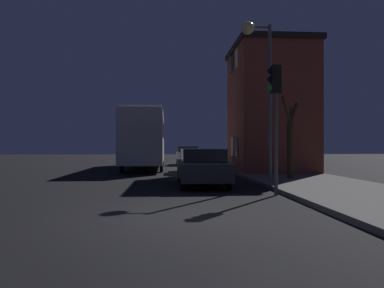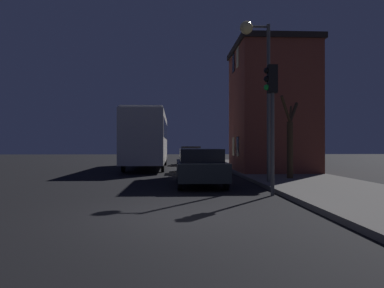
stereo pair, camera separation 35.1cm
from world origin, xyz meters
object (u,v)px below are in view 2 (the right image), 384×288
Objects in this scene: streetlamp at (257,61)px; car_far_lane at (190,155)px; traffic_light at (271,102)px; bare_tree at (290,141)px; car_mid_lane at (195,160)px; bus at (148,136)px; car_near_lane at (200,166)px.

streetlamp reaches higher than car_far_lane.
traffic_light reaches higher than bare_tree.
traffic_light is 10.76m from car_mid_lane.
car_mid_lane is (-1.83, 10.36, -2.25)m from traffic_light.
car_mid_lane is at bearing -53.23° from bus.
car_near_lane is (-2.27, -0.01, -4.21)m from streetlamp.
streetlamp is 1.54× the size of traffic_light.
car_near_lane is (-4.15, -1.64, -1.05)m from bare_tree.
traffic_light is 1.07× the size of car_mid_lane.
car_far_lane is at bearing 89.39° from car_mid_lane.
car_near_lane is (2.89, -11.53, -1.51)m from bus.
car_near_lane is at bearing -158.40° from bare_tree.
streetlamp is 1.38× the size of car_near_lane.
bus is 2.51× the size of car_near_lane.
streetlamp is at bearing -83.16° from car_far_lane.
bare_tree is at bearing 21.60° from car_near_lane.
traffic_light is 0.90× the size of car_near_lane.
car_mid_lane is (-3.91, 5.70, -1.07)m from bare_tree.
bare_tree reaches higher than car_near_lane.
bare_tree is 6.99m from car_mid_lane.
traffic_light is 0.36× the size of bus.
bare_tree is 0.31× the size of bus.
car_near_lane is 1.19× the size of car_mid_lane.
traffic_light reaches higher than car_far_lane.
traffic_light is at bearing -79.99° from car_mid_lane.
streetlamp reaches higher than bare_tree.
bare_tree is 0.92× the size of car_mid_lane.
streetlamp is 16.79m from car_far_lane.
car_near_lane is at bearing -75.93° from bus.
bare_tree reaches higher than car_mid_lane.
bare_tree is (2.08, 4.67, -1.19)m from traffic_light.
streetlamp reaches higher than bus.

